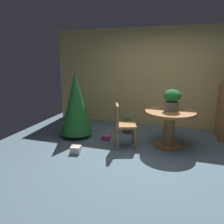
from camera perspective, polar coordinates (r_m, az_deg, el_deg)
ground_plane at (r=4.20m, az=8.84°, el=-11.90°), size 6.60×6.60×0.00m
back_wall_panel at (r=5.99m, az=12.72°, el=8.64°), size 6.00×0.10×2.60m
round_dining_table at (r=4.65m, az=14.81°, el=-2.62°), size 1.02×1.02×0.77m
flower_vase at (r=4.58m, az=15.43°, el=3.22°), size 0.35×0.35×0.44m
wooden_chair_left at (r=4.47m, az=2.73°, el=-2.95°), size 0.52×0.52×0.91m
holiday_tree at (r=5.08m, az=-9.44°, el=2.22°), size 0.72×0.72×1.51m
gift_box_purple at (r=5.01m, az=-1.57°, el=-6.71°), size 0.20×0.18×0.10m
gift_box_cream at (r=4.40m, az=-9.47°, el=-9.70°), size 0.22×0.20×0.14m
potted_plant at (r=5.41m, az=4.15°, el=-3.57°), size 0.24×0.24×0.38m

